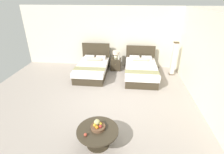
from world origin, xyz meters
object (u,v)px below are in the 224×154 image
object	(u,v)px
coffee_table	(98,134)
fruit_bowl	(98,126)
table_lamp	(116,54)
floor_lamp_corner	(174,59)
vase	(119,58)
bed_near_corner	(141,70)
nightstand	(116,64)
loose_apple	(85,135)
bed_near_window	(92,69)

from	to	relation	value
coffee_table	fruit_bowl	xyz separation A→B (m)	(-0.00, 0.05, 0.19)
table_lamp	coffee_table	size ratio (longest dim) A/B	0.39
coffee_table	floor_lamp_corner	world-z (taller)	floor_lamp_corner
vase	floor_lamp_corner	distance (m)	2.48
bed_near_corner	vase	size ratio (longest dim) A/B	12.95
table_lamp	vase	size ratio (longest dim) A/B	2.27
coffee_table	fruit_bowl	world-z (taller)	fruit_bowl
table_lamp	fruit_bowl	distance (m)	4.63
nightstand	vase	size ratio (longest dim) A/B	3.17
nightstand	vase	bearing A→B (deg)	-15.80
table_lamp	coffee_table	xyz separation A→B (m)	(-0.05, -4.68, -0.45)
nightstand	fruit_bowl	xyz separation A→B (m)	(-0.05, -4.60, 0.25)
loose_apple	nightstand	bearing A→B (deg)	86.70
bed_near_window	vase	size ratio (longest dim) A/B	12.27
bed_near_window	nightstand	world-z (taller)	bed_near_window
bed_near_corner	fruit_bowl	size ratio (longest dim) A/B	6.31
bed_near_window	coffee_table	bearing A→B (deg)	-76.40
vase	nightstand	bearing A→B (deg)	164.20
bed_near_corner	vase	distance (m)	1.26
floor_lamp_corner	table_lamp	bearing A→B (deg)	173.39
vase	loose_apple	xyz separation A→B (m)	(-0.42, -4.84, -0.14)
nightstand	table_lamp	xyz separation A→B (m)	(0.00, 0.02, 0.51)
bed_near_corner	fruit_bowl	bearing A→B (deg)	-107.25
loose_apple	table_lamp	bearing A→B (deg)	86.72
table_lamp	fruit_bowl	xyz separation A→B (m)	(-0.05, -4.62, -0.26)
vase	floor_lamp_corner	size ratio (longest dim) A/B	0.11
fruit_bowl	floor_lamp_corner	distance (m)	5.08
table_lamp	floor_lamp_corner	bearing A→B (deg)	-6.61
coffee_table	loose_apple	xyz separation A→B (m)	(-0.23, -0.22, 0.16)
bed_near_window	loose_apple	world-z (taller)	bed_near_window
vase	coffee_table	bearing A→B (deg)	-92.32
bed_near_corner	bed_near_window	bearing A→B (deg)	179.75
bed_near_window	nightstand	xyz separation A→B (m)	(1.00, 0.71, -0.03)
bed_near_corner	table_lamp	world-z (taller)	bed_near_corner
nightstand	coffee_table	world-z (taller)	nightstand
bed_near_corner	vase	bearing A→B (deg)	146.48
bed_near_window	coffee_table	world-z (taller)	bed_near_window
coffee_table	fruit_bowl	distance (m)	0.20
bed_near_corner	nightstand	distance (m)	1.36
coffee_table	nightstand	bearing A→B (deg)	89.43
nightstand	table_lamp	bearing A→B (deg)	90.00
nightstand	table_lamp	size ratio (longest dim) A/B	1.40
fruit_bowl	coffee_table	bearing A→B (deg)	-88.98
nightstand	loose_apple	xyz separation A→B (m)	(-0.28, -4.88, 0.22)
bed_near_corner	coffee_table	distance (m)	4.12
fruit_bowl	floor_lamp_corner	size ratio (longest dim) A/B	0.23
nightstand	floor_lamp_corner	world-z (taller)	floor_lamp_corner
nightstand	loose_apple	distance (m)	4.89
bed_near_corner	floor_lamp_corner	world-z (taller)	floor_lamp_corner
bed_near_corner	loose_apple	size ratio (longest dim) A/B	29.47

